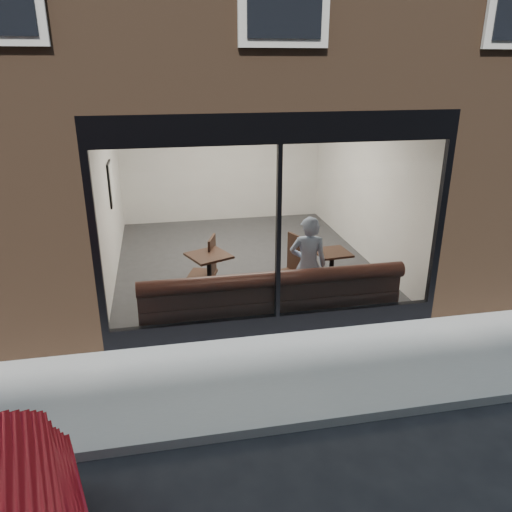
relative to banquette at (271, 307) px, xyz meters
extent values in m
plane|color=black|center=(0.00, -2.45, -0.23)|extent=(120.00, 120.00, 0.00)
cube|color=gray|center=(0.00, -1.45, -0.22)|extent=(40.00, 2.00, 0.01)
cube|color=gray|center=(0.00, -2.50, -0.17)|extent=(40.00, 0.10, 0.12)
cube|color=brown|center=(-3.75, 5.55, 1.38)|extent=(2.50, 12.00, 3.20)
cube|color=brown|center=(3.75, 5.55, 1.38)|extent=(2.50, 12.00, 3.20)
cube|color=brown|center=(0.00, 8.55, 1.38)|extent=(5.00, 6.00, 3.20)
plane|color=#2D2D30|center=(0.00, 2.55, -0.21)|extent=(6.00, 6.00, 0.00)
plane|color=white|center=(0.00, 2.55, 2.97)|extent=(6.00, 6.00, 0.00)
plane|color=silver|center=(0.00, 5.54, 1.37)|extent=(5.00, 0.00, 5.00)
plane|color=silver|center=(-2.49, 2.55, 1.37)|extent=(0.00, 6.00, 6.00)
plane|color=silver|center=(2.49, 2.55, 1.37)|extent=(0.00, 6.00, 6.00)
cube|color=black|center=(0.00, -0.40, -0.08)|extent=(5.00, 0.10, 0.30)
cube|color=black|center=(0.00, -0.40, 2.77)|extent=(5.00, 0.10, 0.40)
cube|color=black|center=(0.00, -0.40, 1.32)|extent=(0.06, 0.10, 2.50)
plane|color=white|center=(0.00, -0.43, 1.33)|extent=(4.80, 0.00, 4.80)
cube|color=#3A1A15|center=(0.00, 0.00, 0.00)|extent=(4.00, 0.55, 0.45)
imported|color=#98ABCC|center=(0.64, 0.20, 0.58)|extent=(0.66, 0.50, 1.61)
cube|color=black|center=(-0.84, 1.10, 0.52)|extent=(0.84, 0.84, 0.04)
cube|color=black|center=(1.27, 0.82, 0.52)|extent=(0.61, 0.61, 0.04)
cube|color=black|center=(-0.92, 1.49, 0.01)|extent=(0.59, 0.59, 0.04)
cube|color=black|center=(0.56, 1.21, 0.01)|extent=(0.55, 0.55, 0.04)
cube|color=white|center=(-2.45, 2.77, 1.45)|extent=(0.02, 0.57, 0.76)
camera|label=1|loc=(-1.58, -6.78, 3.54)|focal=35.00mm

